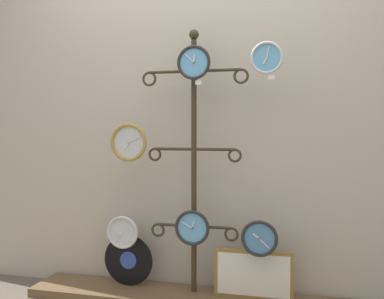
{
  "coord_description": "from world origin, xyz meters",
  "views": [
    {
      "loc": [
        0.73,
        -2.44,
        1.13
      ],
      "look_at": [
        0.0,
        0.36,
        1.01
      ],
      "focal_mm": 42.0,
      "sensor_mm": 36.0,
      "label": 1
    }
  ],
  "objects_px": {
    "clock_top_center": "(194,63)",
    "vinyl_record": "(128,260)",
    "clock_top_right": "(267,58)",
    "display_stand": "(194,212)",
    "clock_bottom_left": "(123,232)",
    "picture_frame": "(253,275)",
    "clock_middle_left": "(129,142)",
    "clock_bottom_center": "(192,228)",
    "clock_bottom_right": "(260,238)"
  },
  "relations": [
    {
      "from": "clock_middle_left",
      "to": "clock_top_right",
      "type": "bearing_deg",
      "value": -1.06
    },
    {
      "from": "display_stand",
      "to": "picture_frame",
      "type": "xyz_separation_m",
      "value": [
        0.4,
        -0.04,
        -0.38
      ]
    },
    {
      "from": "picture_frame",
      "to": "display_stand",
      "type": "bearing_deg",
      "value": 174.46
    },
    {
      "from": "clock_top_right",
      "to": "clock_bottom_center",
      "type": "distance_m",
      "value": 1.16
    },
    {
      "from": "display_stand",
      "to": "clock_middle_left",
      "type": "distance_m",
      "value": 0.63
    },
    {
      "from": "display_stand",
      "to": "clock_bottom_left",
      "type": "bearing_deg",
      "value": -167.63
    },
    {
      "from": "clock_bottom_left",
      "to": "clock_bottom_center",
      "type": "distance_m",
      "value": 0.48
    },
    {
      "from": "clock_top_center",
      "to": "vinyl_record",
      "type": "bearing_deg",
      "value": 171.03
    },
    {
      "from": "clock_top_right",
      "to": "clock_bottom_left",
      "type": "height_order",
      "value": "clock_top_right"
    },
    {
      "from": "clock_top_right",
      "to": "clock_bottom_right",
      "type": "relative_size",
      "value": 0.87
    },
    {
      "from": "clock_bottom_center",
      "to": "clock_top_right",
      "type": "bearing_deg",
      "value": -3.51
    },
    {
      "from": "clock_bottom_left",
      "to": "clock_bottom_right",
      "type": "bearing_deg",
      "value": -0.4
    },
    {
      "from": "clock_bottom_center",
      "to": "picture_frame",
      "type": "height_order",
      "value": "clock_bottom_center"
    },
    {
      "from": "clock_bottom_left",
      "to": "clock_bottom_center",
      "type": "height_order",
      "value": "clock_bottom_center"
    },
    {
      "from": "clock_top_center",
      "to": "clock_top_right",
      "type": "height_order",
      "value": "clock_top_center"
    },
    {
      "from": "clock_bottom_center",
      "to": "clock_bottom_right",
      "type": "bearing_deg",
      "value": -3.5
    },
    {
      "from": "display_stand",
      "to": "clock_bottom_left",
      "type": "distance_m",
      "value": 0.49
    },
    {
      "from": "clock_bottom_right",
      "to": "vinyl_record",
      "type": "bearing_deg",
      "value": 173.58
    },
    {
      "from": "clock_top_center",
      "to": "vinyl_record",
      "type": "height_order",
      "value": "clock_top_center"
    },
    {
      "from": "display_stand",
      "to": "clock_top_center",
      "type": "bearing_deg",
      "value": -75.69
    },
    {
      "from": "clock_bottom_left",
      "to": "picture_frame",
      "type": "bearing_deg",
      "value": 4.17
    },
    {
      "from": "clock_middle_left",
      "to": "vinyl_record",
      "type": "bearing_deg",
      "value": 117.76
    },
    {
      "from": "picture_frame",
      "to": "clock_top_center",
      "type": "bearing_deg",
      "value": -173.4
    },
    {
      "from": "display_stand",
      "to": "clock_middle_left",
      "type": "bearing_deg",
      "value": -167.39
    },
    {
      "from": "clock_bottom_left",
      "to": "clock_bottom_right",
      "type": "distance_m",
      "value": 0.91
    },
    {
      "from": "display_stand",
      "to": "vinyl_record",
      "type": "xyz_separation_m",
      "value": [
        -0.47,
        -0.01,
        -0.36
      ]
    },
    {
      "from": "vinyl_record",
      "to": "picture_frame",
      "type": "distance_m",
      "value": 0.87
    },
    {
      "from": "clock_top_right",
      "to": "vinyl_record",
      "type": "height_order",
      "value": "clock_top_right"
    },
    {
      "from": "clock_bottom_center",
      "to": "vinyl_record",
      "type": "bearing_deg",
      "value": 170.95
    },
    {
      "from": "clock_bottom_right",
      "to": "picture_frame",
      "type": "bearing_deg",
      "value": 122.81
    },
    {
      "from": "clock_middle_left",
      "to": "clock_bottom_left",
      "type": "relative_size",
      "value": 1.15
    },
    {
      "from": "clock_bottom_left",
      "to": "display_stand",
      "type": "bearing_deg",
      "value": 12.37
    },
    {
      "from": "clock_middle_left",
      "to": "clock_bottom_left",
      "type": "distance_m",
      "value": 0.6
    },
    {
      "from": "clock_bottom_left",
      "to": "vinyl_record",
      "type": "distance_m",
      "value": 0.24
    },
    {
      "from": "display_stand",
      "to": "clock_bottom_center",
      "type": "distance_m",
      "value": 0.12
    },
    {
      "from": "clock_bottom_left",
      "to": "picture_frame",
      "type": "xyz_separation_m",
      "value": [
        0.86,
        0.06,
        -0.24
      ]
    },
    {
      "from": "clock_middle_left",
      "to": "vinyl_record",
      "type": "xyz_separation_m",
      "value": [
        -0.05,
        0.09,
        -0.81
      ]
    },
    {
      "from": "vinyl_record",
      "to": "picture_frame",
      "type": "bearing_deg",
      "value": -2.19
    },
    {
      "from": "clock_middle_left",
      "to": "clock_bottom_left",
      "type": "height_order",
      "value": "clock_middle_left"
    },
    {
      "from": "clock_top_right",
      "to": "clock_bottom_left",
      "type": "distance_m",
      "value": 1.46
    },
    {
      "from": "clock_bottom_left",
      "to": "picture_frame",
      "type": "height_order",
      "value": "clock_bottom_left"
    },
    {
      "from": "clock_top_right",
      "to": "clock_bottom_right",
      "type": "xyz_separation_m",
      "value": [
        -0.04,
        0.0,
        -1.1
      ]
    },
    {
      "from": "clock_bottom_right",
      "to": "picture_frame",
      "type": "height_order",
      "value": "clock_bottom_right"
    },
    {
      "from": "clock_top_right",
      "to": "picture_frame",
      "type": "xyz_separation_m",
      "value": [
        -0.08,
        0.07,
        -1.35
      ]
    },
    {
      "from": "clock_middle_left",
      "to": "clock_bottom_right",
      "type": "height_order",
      "value": "clock_middle_left"
    },
    {
      "from": "clock_middle_left",
      "to": "clock_bottom_right",
      "type": "distance_m",
      "value": 1.04
    },
    {
      "from": "clock_bottom_left",
      "to": "clock_middle_left",
      "type": "bearing_deg",
      "value": 10.04
    },
    {
      "from": "clock_bottom_left",
      "to": "vinyl_record",
      "type": "relative_size",
      "value": 0.63
    },
    {
      "from": "display_stand",
      "to": "clock_top_center",
      "type": "height_order",
      "value": "display_stand"
    },
    {
      "from": "display_stand",
      "to": "vinyl_record",
      "type": "bearing_deg",
      "value": -179.3
    }
  ]
}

